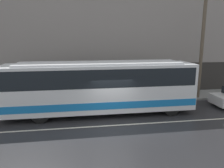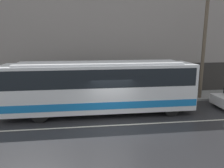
{
  "view_description": "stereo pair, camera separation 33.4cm",
  "coord_description": "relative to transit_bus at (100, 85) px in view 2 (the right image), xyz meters",
  "views": [
    {
      "loc": [
        -1.98,
        -11.65,
        4.98
      ],
      "look_at": [
        0.17,
        2.19,
        1.98
      ],
      "focal_mm": 35.0,
      "sensor_mm": 36.0,
      "label": 1
    },
    {
      "loc": [
        -1.65,
        -11.7,
        4.98
      ],
      "look_at": [
        0.17,
        2.19,
        1.98
      ],
      "focal_mm": 35.0,
      "sensor_mm": 36.0,
      "label": 2
    }
  ],
  "objects": [
    {
      "name": "building_facade",
      "position": [
        0.6,
        4.75,
        3.34
      ],
      "size": [
        60.0,
        0.35,
        10.94
      ],
      "color": "gray",
      "rests_on": "ground_plane"
    },
    {
      "name": "transit_bus",
      "position": [
        0.0,
        0.0,
        0.0
      ],
      "size": [
        12.21,
        2.58,
        3.43
      ],
      "color": "white",
      "rests_on": "ground_plane"
    },
    {
      "name": "sidewalk",
      "position": [
        0.6,
        3.21,
        -1.86
      ],
      "size": [
        60.0,
        2.79,
        0.15
      ],
      "color": "gray",
      "rests_on": "ground_plane"
    },
    {
      "name": "ground_plane",
      "position": [
        0.6,
        -2.19,
        -1.93
      ],
      "size": [
        60.0,
        60.0,
        0.0
      ],
      "primitive_type": "plane",
      "color": "#262628"
    },
    {
      "name": "lane_stripe",
      "position": [
        0.6,
        -2.19,
        -1.93
      ],
      "size": [
        54.0,
        0.14,
        0.01
      ],
      "color": "beige",
      "rests_on": "ground_plane"
    },
    {
      "name": "utility_pole_near",
      "position": [
        8.28,
        2.24,
        2.07
      ],
      "size": [
        0.27,
        0.27,
        7.69
      ],
      "color": "brown",
      "rests_on": "sidewalk"
    }
  ]
}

